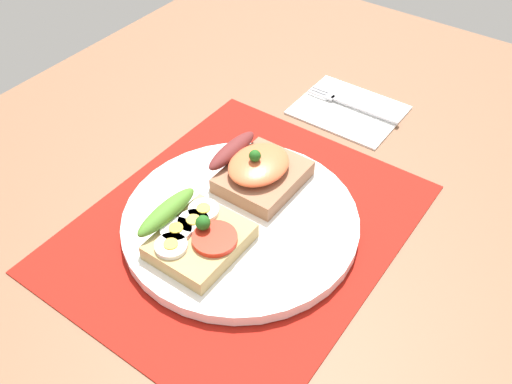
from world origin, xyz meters
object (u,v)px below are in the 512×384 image
object	(u,v)px
sandwich_egg_tomato	(195,235)
fork	(350,104)
plate	(241,221)
napkin	(349,109)
sandwich_salmon	(258,170)

from	to	relation	value
sandwich_egg_tomato	fork	world-z (taller)	sandwich_egg_tomato
plate	sandwich_egg_tomato	world-z (taller)	sandwich_egg_tomato
sandwich_egg_tomato	fork	bearing A→B (deg)	-0.67
plate	napkin	size ratio (longest dim) A/B	1.86
plate	sandwich_egg_tomato	xyz separation A→B (cm)	(-5.99, 1.52, 2.15)
napkin	fork	bearing A→B (deg)	17.14
napkin	plate	bearing A→B (deg)	-178.04
napkin	fork	size ratio (longest dim) A/B	1.01
sandwich_egg_tomato	sandwich_salmon	size ratio (longest dim) A/B	0.99
fork	napkin	bearing A→B (deg)	-162.86
plate	sandwich_egg_tomato	size ratio (longest dim) A/B	2.73
napkin	fork	distance (cm)	0.81
sandwich_egg_tomato	fork	size ratio (longest dim) A/B	0.69
plate	sandwich_egg_tomato	bearing A→B (deg)	165.76
sandwich_egg_tomato	fork	distance (cm)	33.80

